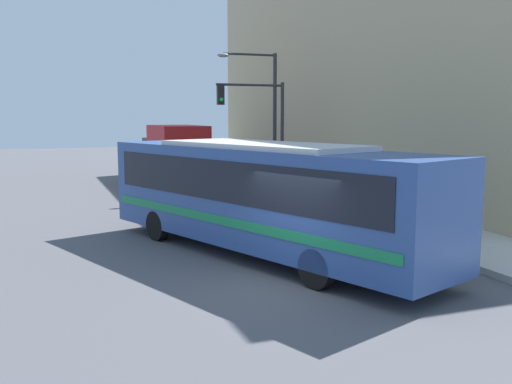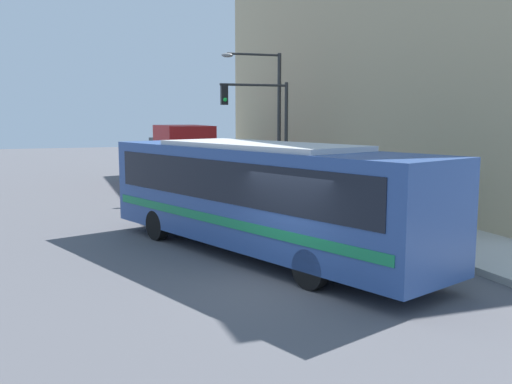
{
  "view_description": "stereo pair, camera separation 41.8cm",
  "coord_description": "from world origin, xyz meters",
  "px_view_note": "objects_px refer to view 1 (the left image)",
  "views": [
    {
      "loc": [
        -5.35,
        -11.43,
        3.81
      ],
      "look_at": [
        1.17,
        5.85,
        1.33
      ],
      "focal_mm": 40.0,
      "sensor_mm": 36.0,
      "label": 1
    },
    {
      "loc": [
        -4.96,
        -11.57,
        3.81
      ],
      "look_at": [
        1.17,
        5.85,
        1.33
      ],
      "focal_mm": 40.0,
      "sensor_mm": 36.0,
      "label": 2
    }
  ],
  "objects_px": {
    "city_bus": "(260,191)",
    "parking_meter": "(328,187)",
    "traffic_light_pole": "(260,117)",
    "delivery_truck": "(174,152)",
    "street_lamp": "(266,108)",
    "pedestrian_near_corner": "(431,198)",
    "pedestrian_mid_block": "(290,173)",
    "fire_hydrant": "(416,224)"
  },
  "relations": [
    {
      "from": "fire_hydrant",
      "to": "pedestrian_near_corner",
      "type": "height_order",
      "value": "pedestrian_near_corner"
    },
    {
      "from": "traffic_light_pole",
      "to": "street_lamp",
      "type": "height_order",
      "value": "street_lamp"
    },
    {
      "from": "street_lamp",
      "to": "pedestrian_mid_block",
      "type": "height_order",
      "value": "street_lamp"
    },
    {
      "from": "delivery_truck",
      "to": "pedestrian_near_corner",
      "type": "xyz_separation_m",
      "value": [
        4.85,
        -16.66,
        -0.65
      ]
    },
    {
      "from": "city_bus",
      "to": "pedestrian_near_corner",
      "type": "height_order",
      "value": "city_bus"
    },
    {
      "from": "pedestrian_near_corner",
      "to": "city_bus",
      "type": "bearing_deg",
      "value": -170.58
    },
    {
      "from": "pedestrian_mid_block",
      "to": "pedestrian_near_corner",
      "type": "bearing_deg",
      "value": -87.14
    },
    {
      "from": "delivery_truck",
      "to": "pedestrian_mid_block",
      "type": "bearing_deg",
      "value": -56.13
    },
    {
      "from": "delivery_truck",
      "to": "pedestrian_mid_block",
      "type": "height_order",
      "value": "delivery_truck"
    },
    {
      "from": "parking_meter",
      "to": "pedestrian_mid_block",
      "type": "xyz_separation_m",
      "value": [
        0.99,
        5.8,
        -0.06
      ]
    },
    {
      "from": "fire_hydrant",
      "to": "traffic_light_pole",
      "type": "height_order",
      "value": "traffic_light_pole"
    },
    {
      "from": "street_lamp",
      "to": "fire_hydrant",
      "type": "bearing_deg",
      "value": -89.07
    },
    {
      "from": "city_bus",
      "to": "street_lamp",
      "type": "xyz_separation_m",
      "value": [
        4.74,
        11.51,
        2.41
      ]
    },
    {
      "from": "traffic_light_pole",
      "to": "parking_meter",
      "type": "relative_size",
      "value": 4.03
    },
    {
      "from": "city_bus",
      "to": "traffic_light_pole",
      "type": "xyz_separation_m",
      "value": [
        3.95,
        10.35,
        1.95
      ]
    },
    {
      "from": "fire_hydrant",
      "to": "parking_meter",
      "type": "height_order",
      "value": "parking_meter"
    },
    {
      "from": "parking_meter",
      "to": "street_lamp",
      "type": "relative_size",
      "value": 0.19
    },
    {
      "from": "city_bus",
      "to": "parking_meter",
      "type": "height_order",
      "value": "city_bus"
    },
    {
      "from": "city_bus",
      "to": "pedestrian_near_corner",
      "type": "relative_size",
      "value": 6.29
    },
    {
      "from": "street_lamp",
      "to": "city_bus",
      "type": "bearing_deg",
      "value": -112.4
    },
    {
      "from": "pedestrian_near_corner",
      "to": "parking_meter",
      "type": "bearing_deg",
      "value": 108.85
    },
    {
      "from": "traffic_light_pole",
      "to": "delivery_truck",
      "type": "bearing_deg",
      "value": 107.84
    },
    {
      "from": "parking_meter",
      "to": "street_lamp",
      "type": "bearing_deg",
      "value": 91.8
    },
    {
      "from": "delivery_truck",
      "to": "traffic_light_pole",
      "type": "xyz_separation_m",
      "value": [
        2.37,
        -7.37,
        1.97
      ]
    },
    {
      "from": "city_bus",
      "to": "street_lamp",
      "type": "height_order",
      "value": "street_lamp"
    },
    {
      "from": "parking_meter",
      "to": "pedestrian_near_corner",
      "type": "xyz_separation_m",
      "value": [
        1.49,
        -4.38,
        0.07
      ]
    },
    {
      "from": "traffic_light_pole",
      "to": "street_lamp",
      "type": "relative_size",
      "value": 0.78
    },
    {
      "from": "delivery_truck",
      "to": "fire_hydrant",
      "type": "height_order",
      "value": "delivery_truck"
    },
    {
      "from": "delivery_truck",
      "to": "parking_meter",
      "type": "xyz_separation_m",
      "value": [
        3.36,
        -12.28,
        -0.72
      ]
    },
    {
      "from": "delivery_truck",
      "to": "city_bus",
      "type": "bearing_deg",
      "value": -95.08
    },
    {
      "from": "delivery_truck",
      "to": "fire_hydrant",
      "type": "relative_size",
      "value": 9.16
    },
    {
      "from": "city_bus",
      "to": "traffic_light_pole",
      "type": "distance_m",
      "value": 11.25
    },
    {
      "from": "delivery_truck",
      "to": "street_lamp",
      "type": "height_order",
      "value": "street_lamp"
    },
    {
      "from": "pedestrian_near_corner",
      "to": "traffic_light_pole",
      "type": "bearing_deg",
      "value": 104.96
    },
    {
      "from": "street_lamp",
      "to": "pedestrian_near_corner",
      "type": "bearing_deg",
      "value": -80.83
    },
    {
      "from": "fire_hydrant",
      "to": "city_bus",
      "type": "bearing_deg",
      "value": 177.43
    },
    {
      "from": "fire_hydrant",
      "to": "pedestrian_near_corner",
      "type": "xyz_separation_m",
      "value": [
        1.49,
        1.29,
        0.54
      ]
    },
    {
      "from": "delivery_truck",
      "to": "traffic_light_pole",
      "type": "bearing_deg",
      "value": -72.16
    },
    {
      "from": "city_bus",
      "to": "traffic_light_pole",
      "type": "relative_size",
      "value": 2.22
    },
    {
      "from": "city_bus",
      "to": "traffic_light_pole",
      "type": "bearing_deg",
      "value": 48.51
    },
    {
      "from": "pedestrian_near_corner",
      "to": "pedestrian_mid_block",
      "type": "distance_m",
      "value": 10.2
    },
    {
      "from": "pedestrian_mid_block",
      "to": "fire_hydrant",
      "type": "bearing_deg",
      "value": -94.91
    }
  ]
}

